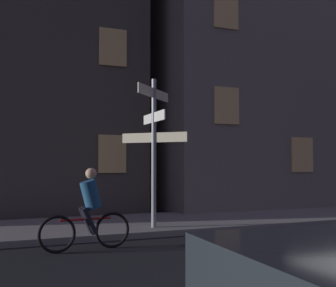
{
  "coord_description": "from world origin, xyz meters",
  "views": [
    {
      "loc": [
        -4.57,
        -3.15,
        1.7
      ],
      "look_at": [
        -0.64,
        6.61,
        2.21
      ],
      "focal_mm": 44.23,
      "sensor_mm": 36.0,
      "label": 1
    }
  ],
  "objects": [
    {
      "name": "signpost",
      "position": [
        -1.09,
        6.43,
        2.33
      ],
      "size": [
        1.26,
        1.5,
        3.65
      ],
      "color": "gray",
      "rests_on": "sidewalk_kerb"
    },
    {
      "name": "sidewalk_kerb",
      "position": [
        0.0,
        7.51,
        0.07
      ],
      "size": [
        40.0,
        3.4,
        0.14
      ],
      "primitive_type": "cube",
      "color": "gray",
      "rests_on": "ground_plane"
    },
    {
      "name": "building_right_block",
      "position": [
        5.16,
        13.42,
        6.2
      ],
      "size": [
        9.0,
        9.89,
        12.4
      ],
      "color": "slate",
      "rests_on": "ground_plane"
    },
    {
      "name": "cyclist",
      "position": [
        -2.97,
        5.0,
        0.75
      ],
      "size": [
        1.82,
        0.36,
        1.61
      ],
      "color": "black",
      "rests_on": "ground_plane"
    }
  ]
}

